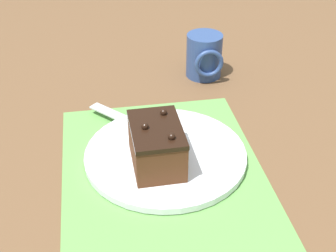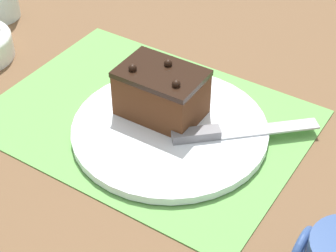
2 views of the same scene
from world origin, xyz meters
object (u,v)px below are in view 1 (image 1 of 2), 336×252
chocolate_cake (157,145)px  coffee_mug (204,56)px  serving_knife (148,128)px  cake_plate (165,155)px

chocolate_cake → coffee_mug: bearing=153.8°
chocolate_cake → serving_knife: 0.10m
serving_knife → coffee_mug: 0.28m
cake_plate → coffee_mug: 0.33m
cake_plate → coffee_mug: bearing=154.7°
cake_plate → chocolate_cake: chocolate_cake is taller
chocolate_cake → coffee_mug: same height
cake_plate → chocolate_cake: (0.03, -0.02, 0.04)m
cake_plate → serving_knife: 0.08m
serving_knife → coffee_mug: coffee_mug is taller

